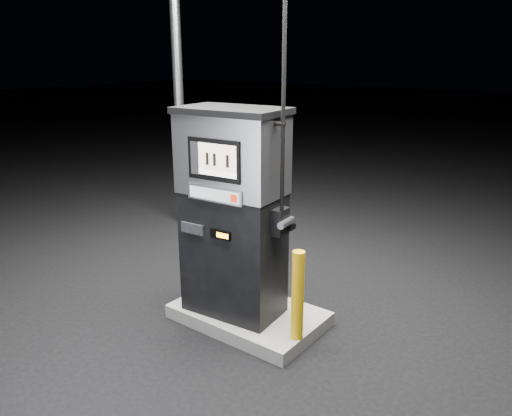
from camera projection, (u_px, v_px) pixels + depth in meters
The scene contains 5 objects.
ground at pixel (249, 321), 5.55m from camera, with size 80.00×80.00×0.00m, color black.
pump_island at pixel (249, 315), 5.53m from camera, with size 1.60×1.00×0.15m, color slate.
fuel_dispenser at pixel (233, 212), 5.16m from camera, with size 1.24×0.75×4.56m.
bollard_left at pixel (200, 265), 5.57m from camera, with size 0.12×0.12×0.88m, color #EFB00D.
bollard_right at pixel (298, 296), 4.81m from camera, with size 0.12×0.12×0.92m, color #EFB00D.
Camera 1 is at (3.04, -3.89, 2.84)m, focal length 35.00 mm.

